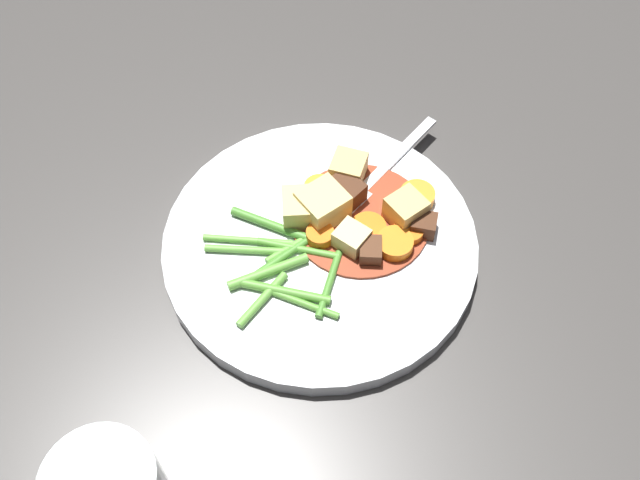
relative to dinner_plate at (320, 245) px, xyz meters
The scene contains 29 objects.
ground_plane 0.01m from the dinner_plate, ahead, with size 3.00×3.00×0.00m, color #423F3D.
dinner_plate is the anchor object (origin of this frame).
stew_sauce 0.04m from the dinner_plate, ahead, with size 0.13×0.13×0.00m, color #93381E.
carrot_slice_0 0.10m from the dinner_plate, ahead, with size 0.03×0.03×0.01m, color orange.
carrot_slice_1 0.05m from the dinner_plate, 18.27° to the right, with size 0.03×0.03×0.01m, color orange.
carrot_slice_2 0.06m from the dinner_plate, 59.24° to the left, with size 0.03×0.03×0.01m, color orange.
carrot_slice_3 0.02m from the dinner_plate, 148.16° to the right, with size 0.03×0.03×0.01m, color orange.
carrot_slice_4 0.07m from the dinner_plate, 39.17° to the right, with size 0.03×0.03×0.01m, color orange.
carrot_slice_5 0.08m from the dinner_plate, 27.49° to the right, with size 0.03×0.03×0.01m, color orange.
potato_chunk_0 0.04m from the dinner_plate, 87.13° to the left, with size 0.03×0.04×0.03m, color #E5CC7A.
potato_chunk_1 0.08m from the dinner_plate, 14.66° to the right, with size 0.03×0.03×0.03m, color #DBBC6B.
potato_chunk_2 0.03m from the dinner_plate, 42.69° to the right, with size 0.03×0.03×0.02m, color #EAD68C.
potato_chunk_3 0.08m from the dinner_plate, 38.37° to the left, with size 0.03×0.03×0.03m, color #DBBC6B.
potato_chunk_4 0.04m from the dinner_plate, 53.39° to the left, with size 0.04×0.04×0.03m, color #E5CC7A.
meat_chunk_0 0.05m from the dinner_plate, 32.86° to the left, with size 0.03×0.04×0.02m, color #4C2B19.
meat_chunk_1 0.10m from the dinner_plate, 24.85° to the right, with size 0.02×0.02×0.02m, color #4C2B19.
meat_chunk_2 0.05m from the dinner_plate, 52.65° to the right, with size 0.02×0.02×0.02m, color #56331E.
green_bean_0 0.06m from the dinner_plate, behind, with size 0.01×0.01×0.07m, color #66AD42.
green_bean_1 0.02m from the dinner_plate, 158.94° to the left, with size 0.01×0.01×0.07m, color #66AD42.
green_bean_2 0.07m from the dinner_plate, 159.66° to the left, with size 0.01×0.01×0.07m, color #66AD42.
green_bean_3 0.07m from the dinner_plate, 141.33° to the right, with size 0.01×0.01×0.08m, color #599E38.
green_bean_4 0.07m from the dinner_plate, 151.01° to the left, with size 0.01×0.01×0.08m, color #66AD42.
green_bean_5 0.04m from the dinner_plate, behind, with size 0.01×0.01×0.08m, color #4C8E33.
green_bean_6 0.06m from the dinner_plate, 149.10° to the right, with size 0.01×0.01×0.08m, color #599E38.
green_bean_7 0.05m from the dinner_plate, 131.91° to the left, with size 0.01×0.01×0.08m, color #4C8E33.
green_bean_8 0.08m from the dinner_plate, 158.77° to the right, with size 0.01×0.01×0.06m, color #66AD42.
green_bean_9 0.03m from the dinner_plate, behind, with size 0.01×0.01×0.07m, color #599E38.
green_bean_10 0.05m from the dinner_plate, 111.82° to the right, with size 0.01×0.01×0.07m, color #4C8E33.
fork 0.09m from the dinner_plate, 22.31° to the left, with size 0.17×0.07×0.00m.
Camera 1 is at (-0.20, -0.32, 0.58)m, focal length 41.87 mm.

